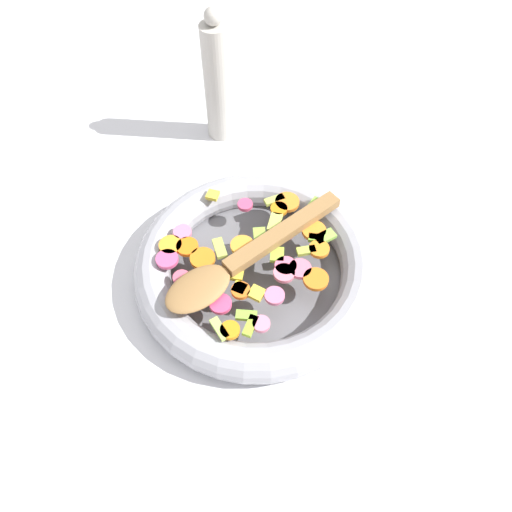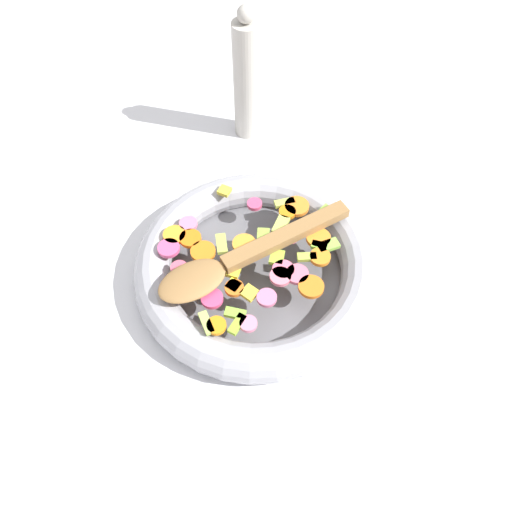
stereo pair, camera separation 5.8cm
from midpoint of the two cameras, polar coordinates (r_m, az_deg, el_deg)
name	(u,v)px [view 1 (the left image)]	position (r m, az deg, el deg)	size (l,w,h in m)	color
ground_plane	(256,276)	(0.70, -2.37, -2.50)	(4.00, 4.00, 0.00)	silver
skillet	(256,268)	(0.68, -2.43, -1.50)	(0.33, 0.33, 0.05)	slate
chopped_vegetables	(254,256)	(0.66, -2.77, -0.15)	(0.25, 0.23, 0.01)	orange
wooden_spoon	(238,262)	(0.64, -4.62, -0.84)	(0.28, 0.10, 0.01)	olive
pepper_mill	(218,82)	(0.84, -6.51, 19.09)	(0.04, 0.04, 0.22)	#B2ADA3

